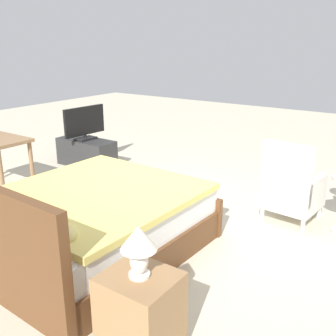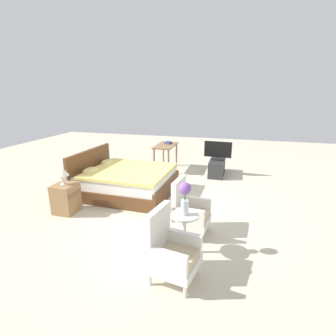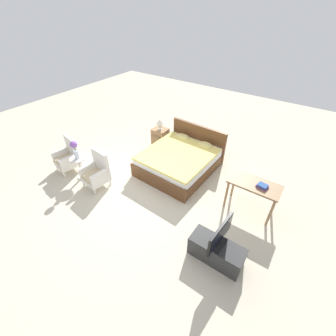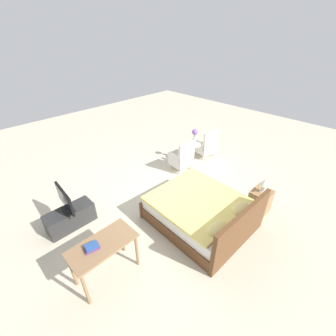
# 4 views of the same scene
# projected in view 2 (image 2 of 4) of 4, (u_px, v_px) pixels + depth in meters

# --- Properties ---
(ground_plane) EXTENTS (16.00, 16.00, 0.00)m
(ground_plane) POSITION_uv_depth(u_px,v_px,m) (169.00, 200.00, 5.65)
(ground_plane) COLOR beige
(bed) EXTENTS (1.76, 2.03, 0.96)m
(bed) POSITION_uv_depth(u_px,v_px,m) (125.00, 181.00, 5.96)
(bed) COLOR brown
(bed) RESTS_ON ground_plane
(armchair_by_window_left) EXTENTS (0.63, 0.63, 0.92)m
(armchair_by_window_left) POSITION_uv_depth(u_px,v_px,m) (171.00, 252.00, 3.21)
(armchair_by_window_left) COLOR white
(armchair_by_window_left) RESTS_ON ground_plane
(armchair_by_window_right) EXTENTS (0.59, 0.59, 0.92)m
(armchair_by_window_right) POSITION_uv_depth(u_px,v_px,m) (189.00, 212.00, 4.27)
(armchair_by_window_right) COLOR white
(armchair_by_window_right) RESTS_ON ground_plane
(side_table) EXTENTS (0.40, 0.40, 0.61)m
(side_table) POSITION_uv_depth(u_px,v_px,m) (184.00, 229.00, 3.72)
(side_table) COLOR beige
(side_table) RESTS_ON ground_plane
(flower_vase) EXTENTS (0.17, 0.17, 0.48)m
(flower_vase) POSITION_uv_depth(u_px,v_px,m) (185.00, 195.00, 3.57)
(flower_vase) COLOR silver
(flower_vase) RESTS_ON side_table
(nightstand) EXTENTS (0.44, 0.41, 0.56)m
(nightstand) POSITION_uv_depth(u_px,v_px,m) (66.00, 198.00, 5.04)
(nightstand) COLOR #997047
(nightstand) RESTS_ON ground_plane
(table_lamp) EXTENTS (0.22, 0.22, 0.33)m
(table_lamp) POSITION_uv_depth(u_px,v_px,m) (63.00, 174.00, 4.90)
(table_lamp) COLOR silver
(table_lamp) RESTS_ON nightstand
(tv_stand) EXTENTS (0.96, 0.40, 0.43)m
(tv_stand) POSITION_uv_depth(u_px,v_px,m) (217.00, 167.00, 7.33)
(tv_stand) COLOR #2D2D2D
(tv_stand) RESTS_ON ground_plane
(tv_flatscreen) EXTENTS (0.22, 0.75, 0.51)m
(tv_flatscreen) POSITION_uv_depth(u_px,v_px,m) (218.00, 150.00, 7.19)
(tv_flatscreen) COLOR black
(tv_flatscreen) RESTS_ON tv_stand
(vanity_desk) EXTENTS (1.04, 0.52, 0.76)m
(vanity_desk) POSITION_uv_depth(u_px,v_px,m) (166.00, 149.00, 7.66)
(vanity_desk) COLOR #8E6B47
(vanity_desk) RESTS_ON ground_plane
(book_stack) EXTENTS (0.24, 0.19, 0.07)m
(book_stack) POSITION_uv_depth(u_px,v_px,m) (168.00, 143.00, 7.75)
(book_stack) COLOR #66387A
(book_stack) RESTS_ON vanity_desk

